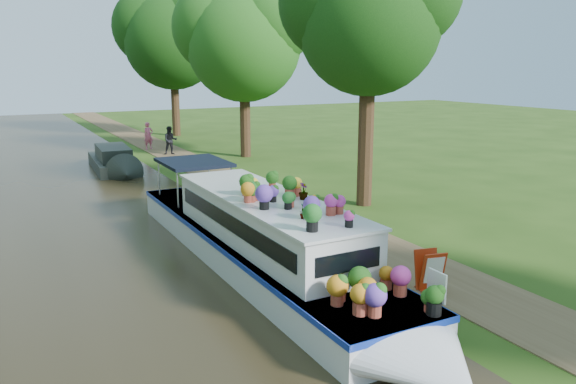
{
  "coord_description": "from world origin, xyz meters",
  "views": [
    {
      "loc": [
        -7.81,
        -12.94,
        4.87
      ],
      "look_at": [
        -0.34,
        1.02,
        1.3
      ],
      "focal_mm": 35.0,
      "sensor_mm": 36.0,
      "label": 1
    }
  ],
  "objects_px": {
    "second_boat": "(113,161)",
    "pedestrian_pink": "(148,136)",
    "plant_boat": "(266,239)",
    "sandwich_board": "(430,272)",
    "pedestrian_dark": "(170,140)"
  },
  "relations": [
    {
      "from": "sandwich_board",
      "to": "pedestrian_pink",
      "type": "distance_m",
      "value": 24.26
    },
    {
      "from": "sandwich_board",
      "to": "second_boat",
      "type": "bearing_deg",
      "value": 112.62
    },
    {
      "from": "plant_boat",
      "to": "sandwich_board",
      "type": "xyz_separation_m",
      "value": [
        2.7,
        -2.7,
        -0.42
      ]
    },
    {
      "from": "second_boat",
      "to": "pedestrian_pink",
      "type": "bearing_deg",
      "value": 65.43
    },
    {
      "from": "sandwich_board",
      "to": "pedestrian_pink",
      "type": "relative_size",
      "value": 0.56
    },
    {
      "from": "second_boat",
      "to": "pedestrian_pink",
      "type": "xyz_separation_m",
      "value": [
        3.25,
        6.07,
        0.35
      ]
    },
    {
      "from": "sandwich_board",
      "to": "plant_boat",
      "type": "bearing_deg",
      "value": 147.6
    },
    {
      "from": "pedestrian_pink",
      "to": "pedestrian_dark",
      "type": "height_order",
      "value": "pedestrian_pink"
    },
    {
      "from": "pedestrian_pink",
      "to": "pedestrian_dark",
      "type": "xyz_separation_m",
      "value": [
        0.54,
        -2.63,
        -0.01
      ]
    },
    {
      "from": "plant_boat",
      "to": "second_boat",
      "type": "height_order",
      "value": "plant_boat"
    },
    {
      "from": "plant_boat",
      "to": "pedestrian_pink",
      "type": "height_order",
      "value": "plant_boat"
    },
    {
      "from": "plant_boat",
      "to": "second_boat",
      "type": "relative_size",
      "value": 2.24
    },
    {
      "from": "second_boat",
      "to": "sandwich_board",
      "type": "xyz_separation_m",
      "value": [
        3.2,
        -18.19,
        -0.04
      ]
    },
    {
      "from": "pedestrian_dark",
      "to": "pedestrian_pink",
      "type": "bearing_deg",
      "value": 113.74
    },
    {
      "from": "plant_boat",
      "to": "second_boat",
      "type": "xyz_separation_m",
      "value": [
        -0.5,
        15.49,
        -0.38
      ]
    }
  ]
}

